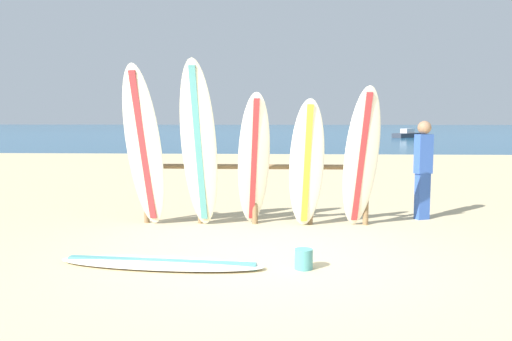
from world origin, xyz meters
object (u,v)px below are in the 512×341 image
Objects in this scene: surfboard_rack at (255,182)px; surfboard_leaning_center_right at (361,159)px; sand_bucket at (304,259)px; beachgoer_standing at (423,165)px; small_boat_offshore at (407,134)px; surfboard_leaning_left at (199,145)px; surfboard_leaning_far_left at (144,147)px; surfboard_lying_on_sand at (161,263)px; surfboard_leaning_center_left at (254,161)px; surfboard_leaning_center at (307,164)px.

surfboard_rack is 1.67× the size of surfboard_leaning_center_right.
surfboard_rack is at bearing 105.13° from sand_bucket.
beachgoer_standing is at bearing 55.39° from sand_bucket.
surfboard_leaning_left is at bearing -107.75° from small_boat_offshore.
surfboard_leaning_left is 2.86m from sand_bucket.
surfboard_leaning_left is 0.92× the size of small_boat_offshore.
surfboard_lying_on_sand is at bearing -70.89° from surfboard_leaning_far_left.
small_boat_offshore is at bearing 72.98° from surfboard_lying_on_sand.
surfboard_rack is at bearing 68.66° from surfboard_lying_on_sand.
surfboard_rack is 1.41× the size of surfboard_leaning_left.
surfboard_leaning_center_left is (0.84, 0.12, -0.24)m from surfboard_leaning_left.
surfboard_leaning_center is at bearing -156.57° from beachgoer_standing.
surfboard_leaning_left is 37.08m from small_boat_offshore.
surfboard_leaning_left is 1.23× the size of surfboard_leaning_center_left.
surfboard_leaning_far_left is 3.33m from surfboard_leaning_center_right.
surfboard_lying_on_sand is at bearing -129.64° from surfboard_leaning_center.
sand_bucket is (0.69, -2.24, -0.93)m from surfboard_leaning_center_left.
sand_bucket is (-0.94, -2.15, -0.98)m from surfboard_leaning_center_right.
surfboard_leaning_far_left is at bearing -168.09° from beachgoer_standing.
surfboard_leaning_center_right reaches higher than sand_bucket.
surfboard_lying_on_sand is 1.50× the size of beachgoer_standing.
surfboard_leaning_far_left reaches higher than sand_bucket.
surfboard_leaning_left reaches higher than surfboard_leaning_center_right.
sand_bucket is (-2.11, -3.06, -0.80)m from beachgoer_standing.
surfboard_leaning_center_left reaches higher than sand_bucket.
surfboard_lying_on_sand is at bearing -141.11° from surfboard_leaning_center_right.
surfboard_leaning_far_left reaches higher than small_boat_offshore.
small_boat_offshore is (12.16, 35.31, -1.00)m from surfboard_leaning_far_left.
surfboard_leaning_left reaches higher than small_boat_offshore.
surfboard_leaning_center_left is at bearing 8.16° from surfboard_leaning_left.
surfboard_leaning_center_right is at bearing -141.94° from beachgoer_standing.
surfboard_leaning_far_left reaches higher than surfboard_rack.
surfboard_leaning_far_left is 1.70m from surfboard_leaning_center_left.
surfboard_leaning_left reaches higher than surfboard_leaning_far_left.
surfboard_leaning_center_left is 1.27× the size of beachgoer_standing.
surfboard_leaning_far_left is at bearing 138.34° from sand_bucket.
small_boat_offshore is (7.66, 34.36, -0.66)m from beachgoer_standing.
surfboard_rack is 2.75m from surfboard_lying_on_sand.
surfboard_leaning_left is 2.48m from surfboard_leaning_center_right.
surfboard_leaning_center_left is at bearing -90.81° from surfboard_rack.
small_boat_offshore is (11.44, 37.38, 0.22)m from surfboard_lying_on_sand.
surfboard_leaning_center_left reaches higher than surfboard_leaning_center.
surfboard_leaning_left is (-0.84, -0.42, 0.62)m from surfboard_rack.
surfboard_leaning_center_right is at bearing -3.84° from surfboard_leaning_center.
surfboard_leaning_center_right is (0.82, -0.05, 0.09)m from surfboard_leaning_center.
surfboard_leaning_center_left is 1.64m from surfboard_leaning_center_right.
beachgoer_standing reaches higher than surfboard_rack.
beachgoer_standing is (2.80, 0.52, 0.24)m from surfboard_rack.
surfboard_leaning_center_left is at bearing 176.81° from surfboard_leaning_center_right.
small_boat_offshore is (10.47, 35.18, -0.80)m from surfboard_leaning_center_left.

